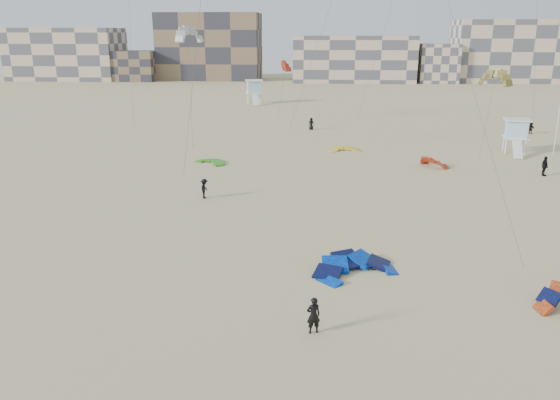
{
  "coord_description": "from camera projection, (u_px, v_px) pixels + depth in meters",
  "views": [
    {
      "loc": [
        1.47,
        -23.37,
        12.75
      ],
      "look_at": [
        -0.71,
        6.0,
        3.7
      ],
      "focal_mm": 35.0,
      "sensor_mm": 36.0,
      "label": 1
    }
  ],
  "objects": [
    {
      "name": "condo_west_b",
      "position": [
        210.0,
        47.0,
        153.34
      ],
      "size": [
        28.0,
        14.0,
        18.0
      ],
      "primitive_type": "cube",
      "color": "#766047",
      "rests_on": "ground"
    },
    {
      "name": "condo_fill_left",
      "position": [
        135.0,
        66.0,
        150.51
      ],
      "size": [
        12.0,
        10.0,
        8.0
      ],
      "primitive_type": "cube",
      "color": "#766047",
      "rests_on": "ground"
    },
    {
      "name": "kitesurfer_f",
      "position": [
        531.0,
        128.0,
        71.59
      ],
      "size": [
        1.02,
        1.53,
        1.58
      ],
      "primitive_type": "imported",
      "rotation": [
        0.0,
        0.0,
        -1.16
      ],
      "color": "black",
      "rests_on": "ground"
    },
    {
      "name": "kitesurfer_e",
      "position": [
        311.0,
        124.0,
        74.69
      ],
      "size": [
        0.88,
        0.66,
        1.63
      ],
      "primitive_type": "imported",
      "rotation": [
        0.0,
        0.0,
        0.19
      ],
      "color": "black",
      "rests_on": "ground"
    },
    {
      "name": "kite_ground_green",
      "position": [
        212.0,
        163.0,
        55.63
      ],
      "size": [
        4.4,
        4.45,
        0.59
      ],
      "primitive_type": null,
      "rotation": [
        0.05,
        0.0,
        -0.62
      ],
      "color": "#469D25",
      "rests_on": "ground"
    },
    {
      "name": "condo_mid",
      "position": [
        353.0,
        59.0,
        147.58
      ],
      "size": [
        32.0,
        16.0,
        12.0
      ],
      "primitive_type": "cube",
      "color": "beige",
      "rests_on": "ground"
    },
    {
      "name": "condo_east",
      "position": [
        503.0,
        51.0,
        146.06
      ],
      "size": [
        26.0,
        14.0,
        16.0
      ],
      "primitive_type": "cube",
      "color": "beige",
      "rests_on": "ground"
    },
    {
      "name": "flagpole",
      "position": [
        559.0,
        119.0,
        58.41
      ],
      "size": [
        0.61,
        0.09,
        7.48
      ],
      "color": "white",
      "rests_on": "ground"
    },
    {
      "name": "kite_fly_olive",
      "position": [
        495.0,
        79.0,
        58.07
      ],
      "size": [
        5.25,
        9.64,
        8.34
      ],
      "rotation": [
        0.0,
        0.0,
        -0.7
      ],
      "color": "olive",
      "rests_on": "ground"
    },
    {
      "name": "kite_ground_red_far",
      "position": [
        433.0,
        167.0,
        54.27
      ],
      "size": [
        4.33,
        4.3,
        2.99
      ],
      "primitive_type": null,
      "rotation": [
        0.67,
        0.0,
        2.22
      ],
      "color": "red",
      "rests_on": "ground"
    },
    {
      "name": "lifeguard_tower_far",
      "position": [
        254.0,
        92.0,
        102.19
      ],
      "size": [
        3.63,
        6.24,
        4.33
      ],
      "rotation": [
        0.0,
        0.0,
        0.21
      ],
      "color": "white",
      "rests_on": "ground"
    },
    {
      "name": "condo_fill_right",
      "position": [
        437.0,
        63.0,
        144.4
      ],
      "size": [
        10.0,
        10.0,
        10.0
      ],
      "primitive_type": "cube",
      "color": "beige",
      "rests_on": "ground"
    },
    {
      "name": "kitesurfer_c",
      "position": [
        204.0,
        189.0,
        43.65
      ],
      "size": [
        0.7,
        1.09,
        1.6
      ],
      "primitive_type": "imported",
      "rotation": [
        0.0,
        0.0,
        1.47
      ],
      "color": "black",
      "rests_on": "ground"
    },
    {
      "name": "kite_fly_grey",
      "position": [
        189.0,
        36.0,
        54.39
      ],
      "size": [
        4.32,
        4.29,
        12.69
      ],
      "rotation": [
        0.0,
        0.0,
        0.95
      ],
      "color": "silver",
      "rests_on": "ground"
    },
    {
      "name": "ground",
      "position": [
        286.0,
        311.0,
        26.12
      ],
      "size": [
        320.0,
        320.0,
        0.0
      ],
      "primitive_type": "plane",
      "color": "#C2B382",
      "rests_on": "ground"
    },
    {
      "name": "kite_fly_red",
      "position": [
        286.0,
        67.0,
        79.34
      ],
      "size": [
        3.71,
        3.59,
        8.33
      ],
      "rotation": [
        0.0,
        0.0,
        1.77
      ],
      "color": "red",
      "rests_on": "ground"
    },
    {
      "name": "kite_ground_blue",
      "position": [
        356.0,
        273.0,
        30.23
      ],
      "size": [
        6.73,
        6.83,
        2.83
      ],
      "primitive_type": null,
      "rotation": [
        0.3,
        0.0,
        0.49
      ],
      "color": "blue",
      "rests_on": "ground"
    },
    {
      "name": "kitesurfer_d",
      "position": [
        545.0,
        166.0,
        50.45
      ],
      "size": [
        0.55,
        1.12,
        1.85
      ],
      "primitive_type": "imported",
      "rotation": [
        0.0,
        0.0,
        1.66
      ],
      "color": "black",
      "rests_on": "ground"
    },
    {
      "name": "kite_ground_yellow",
      "position": [
        345.0,
        151.0,
        61.48
      ],
      "size": [
        3.61,
        3.79,
        1.23
      ],
      "primitive_type": null,
      "rotation": [
        0.17,
        0.0,
        0.12
      ],
      "color": "gold",
      "rests_on": "ground"
    },
    {
      "name": "condo_west_a",
      "position": [
        67.0,
        54.0,
        152.96
      ],
      "size": [
        30.0,
        15.0,
        14.0
      ],
      "primitive_type": "cube",
      "color": "beige",
      "rests_on": "ground"
    },
    {
      "name": "lifeguard_tower_near",
      "position": [
        516.0,
        136.0,
        60.03
      ],
      "size": [
        3.1,
        5.37,
        3.74
      ],
      "rotation": [
        0.0,
        0.0,
        -0.19
      ],
      "color": "white",
      "rests_on": "ground"
    },
    {
      "name": "kitesurfer_main",
      "position": [
        313.0,
        315.0,
        23.96
      ],
      "size": [
        0.73,
        0.59,
        1.72
      ],
      "primitive_type": "imported",
      "rotation": [
        0.0,
        0.0,
        3.46
      ],
      "color": "black",
      "rests_on": "ground"
    }
  ]
}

